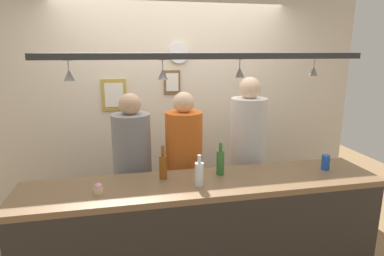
{
  "coord_description": "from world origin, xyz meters",
  "views": [
    {
      "loc": [
        -0.56,
        -2.53,
        1.99
      ],
      "look_at": [
        0.0,
        0.1,
        1.35
      ],
      "focal_mm": 30.27,
      "sensor_mm": 36.0,
      "label": 1
    }
  ],
  "objects_px": {
    "picture_frame_caricature": "(114,95)",
    "wall_clock": "(179,53)",
    "bottle_beer_green_import": "(220,162)",
    "bottle_beer_amber_tall": "(163,166)",
    "bottle_soda_clear": "(199,173)",
    "picture_frame_crest": "(172,82)",
    "cupcake": "(98,189)",
    "person_middle_orange_shirt": "(184,162)",
    "person_left_grey_shirt": "(133,165)",
    "person_right_white_patterned_shirt": "(247,149)",
    "drink_can": "(326,162)"
  },
  "relations": [
    {
      "from": "person_left_grey_shirt",
      "to": "cupcake",
      "type": "distance_m",
      "value": 0.73
    },
    {
      "from": "person_middle_orange_shirt",
      "to": "bottle_soda_clear",
      "type": "height_order",
      "value": "person_middle_orange_shirt"
    },
    {
      "from": "bottle_beer_amber_tall",
      "to": "picture_frame_caricature",
      "type": "height_order",
      "value": "picture_frame_caricature"
    },
    {
      "from": "person_left_grey_shirt",
      "to": "bottle_beer_amber_tall",
      "type": "height_order",
      "value": "person_left_grey_shirt"
    },
    {
      "from": "person_left_grey_shirt",
      "to": "picture_frame_crest",
      "type": "relative_size",
      "value": 6.3
    },
    {
      "from": "person_middle_orange_shirt",
      "to": "wall_clock",
      "type": "relative_size",
      "value": 7.45
    },
    {
      "from": "person_right_white_patterned_shirt",
      "to": "cupcake",
      "type": "relative_size",
      "value": 22.54
    },
    {
      "from": "bottle_soda_clear",
      "to": "wall_clock",
      "type": "relative_size",
      "value": 1.05
    },
    {
      "from": "bottle_beer_amber_tall",
      "to": "wall_clock",
      "type": "bearing_deg",
      "value": 74.88
    },
    {
      "from": "wall_clock",
      "to": "picture_frame_caricature",
      "type": "bearing_deg",
      "value": 179.5
    },
    {
      "from": "bottle_beer_green_import",
      "to": "bottle_soda_clear",
      "type": "xyz_separation_m",
      "value": [
        -0.21,
        -0.18,
        -0.01
      ]
    },
    {
      "from": "bottle_soda_clear",
      "to": "person_middle_orange_shirt",
      "type": "bearing_deg",
      "value": 88.58
    },
    {
      "from": "cupcake",
      "to": "bottle_beer_green_import",
      "type": "bearing_deg",
      "value": 10.22
    },
    {
      "from": "bottle_soda_clear",
      "to": "picture_frame_crest",
      "type": "relative_size",
      "value": 0.88
    },
    {
      "from": "person_right_white_patterned_shirt",
      "to": "wall_clock",
      "type": "height_order",
      "value": "wall_clock"
    },
    {
      "from": "bottle_soda_clear",
      "to": "wall_clock",
      "type": "xyz_separation_m",
      "value": [
        0.11,
        1.47,
        0.83
      ]
    },
    {
      "from": "cupcake",
      "to": "drink_can",
      "type": "bearing_deg",
      "value": 2.94
    },
    {
      "from": "bottle_beer_green_import",
      "to": "bottle_beer_amber_tall",
      "type": "bearing_deg",
      "value": 178.84
    },
    {
      "from": "person_middle_orange_shirt",
      "to": "bottle_beer_amber_tall",
      "type": "distance_m",
      "value": 0.59
    },
    {
      "from": "picture_frame_caricature",
      "to": "wall_clock",
      "type": "height_order",
      "value": "wall_clock"
    },
    {
      "from": "bottle_beer_green_import",
      "to": "picture_frame_crest",
      "type": "relative_size",
      "value": 1.0
    },
    {
      "from": "person_left_grey_shirt",
      "to": "bottle_beer_green_import",
      "type": "height_order",
      "value": "person_left_grey_shirt"
    },
    {
      "from": "person_left_grey_shirt",
      "to": "picture_frame_caricature",
      "type": "bearing_deg",
      "value": 100.93
    },
    {
      "from": "person_left_grey_shirt",
      "to": "drink_can",
      "type": "relative_size",
      "value": 13.43
    },
    {
      "from": "person_left_grey_shirt",
      "to": "person_middle_orange_shirt",
      "type": "xyz_separation_m",
      "value": [
        0.47,
        0.0,
        -0.0
      ]
    },
    {
      "from": "bottle_beer_green_import",
      "to": "drink_can",
      "type": "xyz_separation_m",
      "value": [
        0.87,
        -0.07,
        -0.04
      ]
    },
    {
      "from": "picture_frame_crest",
      "to": "cupcake",
      "type": "bearing_deg",
      "value": -116.62
    },
    {
      "from": "person_right_white_patterned_shirt",
      "to": "bottle_beer_green_import",
      "type": "relative_size",
      "value": 6.76
    },
    {
      "from": "bottle_soda_clear",
      "to": "wall_clock",
      "type": "bearing_deg",
      "value": 85.73
    },
    {
      "from": "person_middle_orange_shirt",
      "to": "picture_frame_caricature",
      "type": "xyz_separation_m",
      "value": [
        -0.62,
        0.78,
        0.54
      ]
    },
    {
      "from": "bottle_beer_green_import",
      "to": "bottle_soda_clear",
      "type": "height_order",
      "value": "bottle_beer_green_import"
    },
    {
      "from": "bottle_beer_amber_tall",
      "to": "picture_frame_crest",
      "type": "xyz_separation_m",
      "value": [
        0.27,
        1.29,
        0.51
      ]
    },
    {
      "from": "person_middle_orange_shirt",
      "to": "picture_frame_caricature",
      "type": "bearing_deg",
      "value": 128.56
    },
    {
      "from": "bottle_beer_green_import",
      "to": "wall_clock",
      "type": "distance_m",
      "value": 1.53
    },
    {
      "from": "bottle_beer_green_import",
      "to": "bottle_beer_amber_tall",
      "type": "distance_m",
      "value": 0.45
    },
    {
      "from": "drink_can",
      "to": "person_right_white_patterned_shirt",
      "type": "bearing_deg",
      "value": 126.83
    },
    {
      "from": "bottle_beer_amber_tall",
      "to": "person_right_white_patterned_shirt",
      "type": "bearing_deg",
      "value": 30.21
    },
    {
      "from": "person_middle_orange_shirt",
      "to": "picture_frame_crest",
      "type": "xyz_separation_m",
      "value": [
        0.02,
        0.78,
        0.66
      ]
    },
    {
      "from": "bottle_beer_green_import",
      "to": "picture_frame_caricature",
      "type": "relative_size",
      "value": 0.76
    },
    {
      "from": "bottle_soda_clear",
      "to": "cupcake",
      "type": "height_order",
      "value": "bottle_soda_clear"
    },
    {
      "from": "wall_clock",
      "to": "bottle_soda_clear",
      "type": "bearing_deg",
      "value": -94.27
    },
    {
      "from": "bottle_beer_green_import",
      "to": "bottle_beer_amber_tall",
      "type": "xyz_separation_m",
      "value": [
        -0.45,
        0.01,
        -0.0
      ]
    },
    {
      "from": "person_right_white_patterned_shirt",
      "to": "bottle_soda_clear",
      "type": "distance_m",
      "value": 0.95
    },
    {
      "from": "person_left_grey_shirt",
      "to": "drink_can",
      "type": "xyz_separation_m",
      "value": [
        1.54,
        -0.59,
        0.12
      ]
    },
    {
      "from": "picture_frame_crest",
      "to": "wall_clock",
      "type": "relative_size",
      "value": 1.18
    },
    {
      "from": "cupcake",
      "to": "picture_frame_crest",
      "type": "relative_size",
      "value": 0.3
    },
    {
      "from": "person_middle_orange_shirt",
      "to": "cupcake",
      "type": "distance_m",
      "value": 1.0
    },
    {
      "from": "person_left_grey_shirt",
      "to": "bottle_soda_clear",
      "type": "distance_m",
      "value": 0.84
    },
    {
      "from": "person_right_white_patterned_shirt",
      "to": "bottle_soda_clear",
      "type": "relative_size",
      "value": 7.64
    },
    {
      "from": "person_left_grey_shirt",
      "to": "picture_frame_caricature",
      "type": "distance_m",
      "value": 0.96
    }
  ]
}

